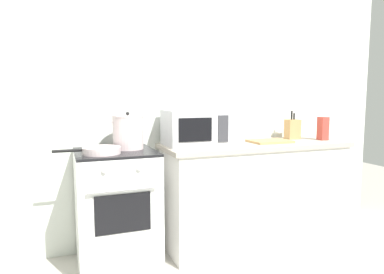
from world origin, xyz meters
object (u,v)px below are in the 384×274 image
Objects in this scene: stove at (117,209)px; frying_pan at (101,150)px; knife_block at (292,129)px; microwave at (194,128)px; cutting_board at (270,141)px; stock_pot at (128,132)px; pasta_box at (323,128)px.

frying_pan is at bearing -137.89° from stove.
knife_block reaches higher than stove.
microwave is 1.39× the size of cutting_board.
stock_pot is at bearing 177.48° from cutting_board.
frying_pan is at bearing -175.85° from cutting_board.
microwave is at bearing 6.63° from stove.
pasta_box is (0.22, -0.17, 0.01)m from knife_block.
knife_block is 0.28m from pasta_box.
frying_pan is at bearing -177.82° from pasta_box.
knife_block is 1.25× the size of pasta_box.
pasta_box reaches higher than cutting_board.
stock_pot is at bearing 177.32° from pasta_box.
stock_pot is 1.62m from knife_block.
stove is 2.56× the size of cutting_board.
stock_pot is at bearing 35.54° from frying_pan.
frying_pan is 0.95× the size of microwave.
pasta_box is (1.84, -0.09, -0.02)m from stock_pot.
microwave is 0.72m from cutting_board.
pasta_box is at bearing -4.85° from microwave.
frying_pan is 2.15× the size of pasta_box.
stock_pot is (0.11, 0.06, 0.59)m from stove.
frying_pan is 1.51m from cutting_board.
stock_pot is 0.66× the size of microwave.
knife_block reaches higher than cutting_board.
pasta_box is at bearing -0.85° from stove.
knife_block is (1.05, 0.06, -0.05)m from microwave.
microwave is (0.57, 0.02, 0.02)m from stock_pot.
knife_block is at bearing 4.66° from stove.
frying_pan is (-0.23, -0.17, -0.11)m from stock_pot.
cutting_board is (1.38, 0.00, 0.47)m from stove.
stock_pot is at bearing -177.04° from knife_block.
microwave is at bearing 13.16° from frying_pan.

